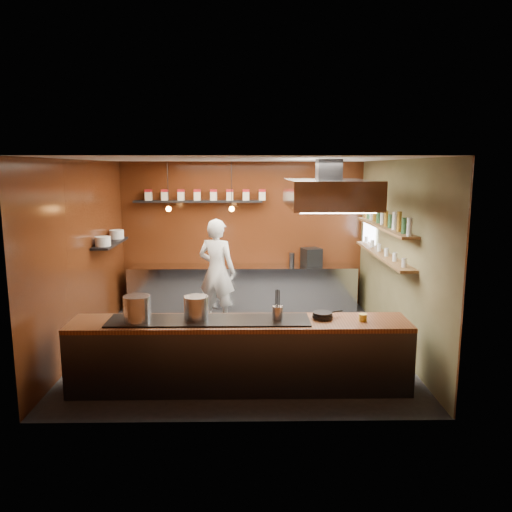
{
  "coord_description": "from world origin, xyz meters",
  "views": [
    {
      "loc": [
        0.11,
        -7.81,
        2.87
      ],
      "look_at": [
        0.24,
        0.4,
        1.42
      ],
      "focal_mm": 35.0,
      "sensor_mm": 36.0,
      "label": 1
    }
  ],
  "objects_px": {
    "stockpot_small": "(196,308)",
    "espresso_machine": "(311,257)",
    "extractor_hood": "(328,193)",
    "stockpot_large": "(137,309)",
    "chef": "(217,271)"
  },
  "relations": [
    {
      "from": "stockpot_large",
      "to": "chef",
      "type": "distance_m",
      "value": 3.05
    },
    {
      "from": "stockpot_large",
      "to": "stockpot_small",
      "type": "height_order",
      "value": "stockpot_large"
    },
    {
      "from": "extractor_hood",
      "to": "stockpot_large",
      "type": "bearing_deg",
      "value": -154.12
    },
    {
      "from": "espresso_machine",
      "to": "chef",
      "type": "xyz_separation_m",
      "value": [
        -1.88,
        -0.96,
        -0.1
      ]
    },
    {
      "from": "espresso_machine",
      "to": "stockpot_small",
      "type": "bearing_deg",
      "value": -135.66
    },
    {
      "from": "espresso_machine",
      "to": "extractor_hood",
      "type": "bearing_deg",
      "value": -110.6
    },
    {
      "from": "extractor_hood",
      "to": "stockpot_large",
      "type": "distance_m",
      "value": 3.21
    },
    {
      "from": "stockpot_large",
      "to": "espresso_machine",
      "type": "xyz_separation_m",
      "value": [
        2.71,
        3.89,
        -0.03
      ]
    },
    {
      "from": "stockpot_small",
      "to": "chef",
      "type": "height_order",
      "value": "chef"
    },
    {
      "from": "chef",
      "to": "stockpot_small",
      "type": "bearing_deg",
      "value": 109.7
    },
    {
      "from": "stockpot_small",
      "to": "espresso_machine",
      "type": "xyz_separation_m",
      "value": [
        1.97,
        3.79,
        -0.01
      ]
    },
    {
      "from": "stockpot_small",
      "to": "stockpot_large",
      "type": "bearing_deg",
      "value": -172.29
    },
    {
      "from": "espresso_machine",
      "to": "stockpot_large",
      "type": "bearing_deg",
      "value": -143.06
    },
    {
      "from": "stockpot_small",
      "to": "chef",
      "type": "xyz_separation_m",
      "value": [
        0.09,
        2.83,
        -0.11
      ]
    },
    {
      "from": "stockpot_large",
      "to": "chef",
      "type": "xyz_separation_m",
      "value": [
        0.83,
        2.93,
        -0.13
      ]
    }
  ]
}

